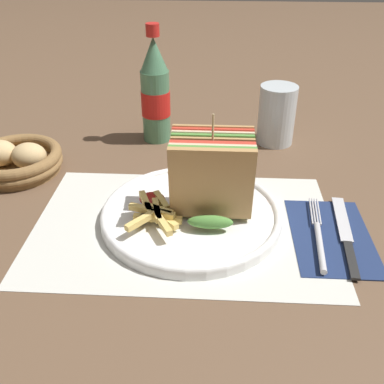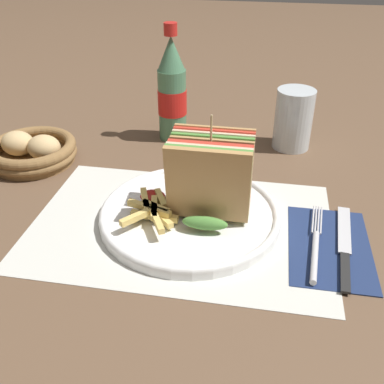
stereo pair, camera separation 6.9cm
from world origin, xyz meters
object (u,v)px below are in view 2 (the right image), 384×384
Objects in this scene: club_sandwich at (210,178)px; plate_main at (190,215)px; knife at (345,246)px; glass_near at (293,119)px; fork at (315,248)px; bread_basket at (32,151)px; coke_bottle_near at (172,92)px.

plate_main is at bearing -171.49° from club_sandwich.
knife is 1.64× the size of glass_near.
bread_basket is at bearing 165.63° from fork.
knife is (0.20, -0.04, -0.07)m from club_sandwich.
plate_main is at bearing 177.63° from knife.
fork is 0.04m from knife.
plate_main is 0.19m from fork.
fork is at bearing -50.81° from coke_bottle_near.
fork is at bearing -13.78° from plate_main.
plate_main is 0.33m from glass_near.
plate_main reaches higher than knife.
plate_main is 1.43× the size of knife.
plate_main is at bearing -22.94° from bread_basket.
club_sandwich reaches higher than glass_near.
bread_basket is at bearing 168.39° from knife.
bread_basket is (-0.33, 0.14, 0.01)m from plate_main.
bread_basket is (-0.55, 0.17, 0.02)m from knife.
glass_near reaches higher than fork.
fork is 0.77× the size of coke_bottle_near.
club_sandwich is at bearing 8.51° from plate_main.
club_sandwich is 0.21m from knife.
club_sandwich is (0.03, 0.00, 0.07)m from plate_main.
fork is 1.09× the size of bread_basket.
plate_main is at bearing -118.21° from glass_near.
fork is 0.34m from glass_near.
knife is 0.33m from glass_near.
knife is 0.58m from bread_basket.
glass_near is (-0.03, 0.34, 0.05)m from fork.
glass_near reaches higher than plate_main.
coke_bottle_near is (-0.09, 0.29, 0.09)m from plate_main.
glass_near is at bearing 100.60° from fork.
glass_near is at bearing 61.79° from plate_main.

